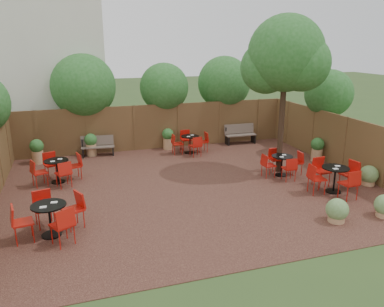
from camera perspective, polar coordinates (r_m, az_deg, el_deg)
name	(u,v)px	position (r m, az deg, el deg)	size (l,w,h in m)	color
ground	(191,187)	(12.79, -0.10, -4.98)	(80.00, 80.00, 0.00)	#354F23
courtyard_paving	(191,186)	(12.79, -0.10, -4.93)	(12.00, 10.00, 0.02)	#351A15
fence_back	(157,127)	(17.14, -5.21, 3.99)	(12.00, 0.08, 2.00)	#54341F
fence_right	(345,144)	(15.32, 21.81, 1.37)	(0.08, 10.00, 2.00)	#54341F
neighbour_building	(45,56)	(19.38, -20.99, 13.39)	(5.00, 4.00, 8.00)	silver
overhang_foliage	(119,95)	(14.79, -10.81, 8.54)	(15.52, 10.80, 2.73)	#215B1D
courtyard_tree	(286,59)	(13.85, 13.77, 13.57)	(2.78, 2.68, 5.56)	black
park_bench_left	(98,146)	(16.54, -13.86, 1.15)	(1.38, 0.55, 0.83)	brown
park_bench_right	(240,134)	(18.13, 7.15, 2.95)	(1.48, 0.50, 0.91)	brown
bistro_tables	(186,173)	(12.68, -0.85, -2.85)	(10.24, 7.59, 0.95)	black
planters	(153,145)	(15.88, -5.88, 1.25)	(11.18, 4.08, 0.97)	tan
low_shrubs	(364,195)	(12.34, 24.25, -5.66)	(3.40, 2.73, 0.66)	tan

